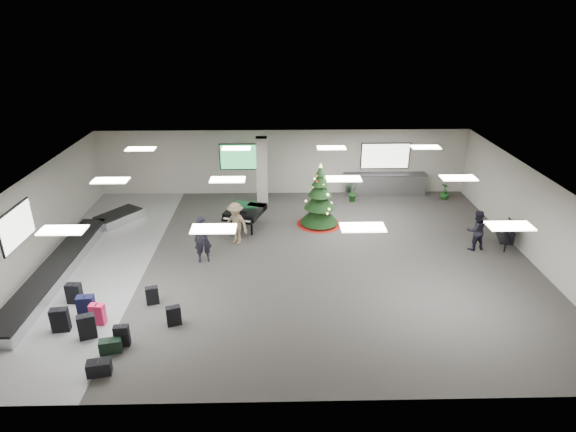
{
  "coord_description": "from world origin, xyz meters",
  "views": [
    {
      "loc": [
        -0.27,
        -15.68,
        8.56
      ],
      "look_at": [
        0.1,
        1.0,
        1.32
      ],
      "focal_mm": 30.0,
      "sensor_mm": 36.0,
      "label": 1
    }
  ],
  "objects_px": {
    "traveler_a": "(203,240)",
    "potted_plant_right": "(445,191)",
    "christmas_tree": "(319,204)",
    "traveler_b": "(236,223)",
    "grand_piano": "(244,212)",
    "service_counter": "(384,184)",
    "traveler_bench": "(476,230)",
    "pink_suitcase": "(98,314)",
    "potted_plant_left": "(353,193)",
    "bench": "(507,233)",
    "baggage_carousel": "(71,258)"
  },
  "relations": [
    {
      "from": "traveler_bench",
      "to": "potted_plant_left",
      "type": "distance_m",
      "value": 6.42
    },
    {
      "from": "pink_suitcase",
      "to": "traveler_b",
      "type": "distance_m",
      "value": 6.39
    },
    {
      "from": "christmas_tree",
      "to": "potted_plant_left",
      "type": "xyz_separation_m",
      "value": [
        1.84,
        2.62,
        -0.51
      ]
    },
    {
      "from": "grand_piano",
      "to": "potted_plant_left",
      "type": "distance_m",
      "value": 5.81
    },
    {
      "from": "service_counter",
      "to": "potted_plant_right",
      "type": "height_order",
      "value": "service_counter"
    },
    {
      "from": "christmas_tree",
      "to": "traveler_b",
      "type": "bearing_deg",
      "value": -153.08
    },
    {
      "from": "potted_plant_left",
      "to": "christmas_tree",
      "type": "bearing_deg",
      "value": -125.12
    },
    {
      "from": "potted_plant_left",
      "to": "service_counter",
      "type": "bearing_deg",
      "value": 27.78
    },
    {
      "from": "traveler_bench",
      "to": "potted_plant_right",
      "type": "bearing_deg",
      "value": -109.27
    },
    {
      "from": "grand_piano",
      "to": "service_counter",
      "type": "bearing_deg",
      "value": 48.45
    },
    {
      "from": "baggage_carousel",
      "to": "christmas_tree",
      "type": "height_order",
      "value": "christmas_tree"
    },
    {
      "from": "traveler_a",
      "to": "traveler_bench",
      "type": "relative_size",
      "value": 1.09
    },
    {
      "from": "baggage_carousel",
      "to": "potted_plant_left",
      "type": "relative_size",
      "value": 11.38
    },
    {
      "from": "pink_suitcase",
      "to": "christmas_tree",
      "type": "bearing_deg",
      "value": 51.75
    },
    {
      "from": "potted_plant_right",
      "to": "traveler_b",
      "type": "bearing_deg",
      "value": -154.95
    },
    {
      "from": "baggage_carousel",
      "to": "christmas_tree",
      "type": "distance_m",
      "value": 9.9
    },
    {
      "from": "service_counter",
      "to": "traveler_b",
      "type": "relative_size",
      "value": 2.38
    },
    {
      "from": "service_counter",
      "to": "traveler_bench",
      "type": "distance_m",
      "value": 6.38
    },
    {
      "from": "service_counter",
      "to": "bench",
      "type": "relative_size",
      "value": 2.66
    },
    {
      "from": "grand_piano",
      "to": "traveler_bench",
      "type": "xyz_separation_m",
      "value": [
        8.92,
        -2.15,
        0.09
      ]
    },
    {
      "from": "bench",
      "to": "traveler_b",
      "type": "bearing_deg",
      "value": -166.92
    },
    {
      "from": "traveler_a",
      "to": "potted_plant_right",
      "type": "relative_size",
      "value": 2.22
    },
    {
      "from": "christmas_tree",
      "to": "potted_plant_left",
      "type": "bearing_deg",
      "value": 54.88
    },
    {
      "from": "bench",
      "to": "potted_plant_left",
      "type": "distance_m",
      "value": 7.13
    },
    {
      "from": "service_counter",
      "to": "traveler_bench",
      "type": "xyz_separation_m",
      "value": [
        2.24,
        -5.96,
        0.26
      ]
    },
    {
      "from": "potted_plant_right",
      "to": "baggage_carousel",
      "type": "bearing_deg",
      "value": -158.86
    },
    {
      "from": "pink_suitcase",
      "to": "service_counter",
      "type": "bearing_deg",
      "value": 51.88
    },
    {
      "from": "traveler_b",
      "to": "potted_plant_left",
      "type": "distance_m",
      "value": 6.84
    },
    {
      "from": "baggage_carousel",
      "to": "bench",
      "type": "distance_m",
      "value": 16.47
    },
    {
      "from": "traveler_bench",
      "to": "pink_suitcase",
      "type": "bearing_deg",
      "value": 6.4
    },
    {
      "from": "pink_suitcase",
      "to": "grand_piano",
      "type": "xyz_separation_m",
      "value": [
        3.91,
        6.63,
        0.39
      ]
    },
    {
      "from": "traveler_a",
      "to": "potted_plant_right",
      "type": "height_order",
      "value": "traveler_a"
    },
    {
      "from": "baggage_carousel",
      "to": "christmas_tree",
      "type": "bearing_deg",
      "value": 19.11
    },
    {
      "from": "traveler_a",
      "to": "traveler_b",
      "type": "bearing_deg",
      "value": 39.8
    },
    {
      "from": "christmas_tree",
      "to": "traveler_b",
      "type": "height_order",
      "value": "christmas_tree"
    },
    {
      "from": "traveler_bench",
      "to": "potted_plant_left",
      "type": "relative_size",
      "value": 1.88
    },
    {
      "from": "service_counter",
      "to": "grand_piano",
      "type": "height_order",
      "value": "service_counter"
    },
    {
      "from": "traveler_a",
      "to": "potted_plant_right",
      "type": "bearing_deg",
      "value": 15.26
    },
    {
      "from": "pink_suitcase",
      "to": "christmas_tree",
      "type": "relative_size",
      "value": 0.24
    },
    {
      "from": "pink_suitcase",
      "to": "baggage_carousel",
      "type": "bearing_deg",
      "value": 128.52
    },
    {
      "from": "pink_suitcase",
      "to": "christmas_tree",
      "type": "distance_m",
      "value": 9.93
    },
    {
      "from": "traveler_b",
      "to": "traveler_bench",
      "type": "distance_m",
      "value": 9.2
    },
    {
      "from": "pink_suitcase",
      "to": "christmas_tree",
      "type": "height_order",
      "value": "christmas_tree"
    },
    {
      "from": "traveler_a",
      "to": "potted_plant_right",
      "type": "xyz_separation_m",
      "value": [
        10.83,
        6.01,
        -0.48
      ]
    },
    {
      "from": "grand_piano",
      "to": "potted_plant_left",
      "type": "bearing_deg",
      "value": 49.1
    },
    {
      "from": "traveler_b",
      "to": "potted_plant_right",
      "type": "relative_size",
      "value": 2.17
    },
    {
      "from": "christmas_tree",
      "to": "traveler_bench",
      "type": "height_order",
      "value": "christmas_tree"
    },
    {
      "from": "service_counter",
      "to": "christmas_tree",
      "type": "bearing_deg",
      "value": -135.11
    },
    {
      "from": "christmas_tree",
      "to": "grand_piano",
      "type": "height_order",
      "value": "christmas_tree"
    },
    {
      "from": "christmas_tree",
      "to": "traveler_bench",
      "type": "distance_m",
      "value": 6.26
    }
  ]
}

